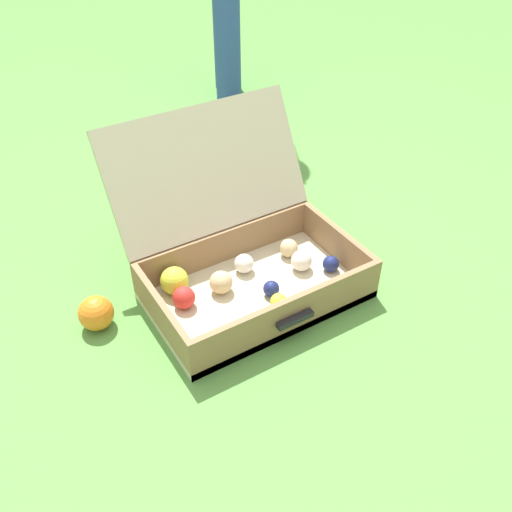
% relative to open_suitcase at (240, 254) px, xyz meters
% --- Properties ---
extents(ground_plane, '(16.00, 16.00, 0.00)m').
position_rel_open_suitcase_xyz_m(ground_plane, '(-0.06, -0.16, -0.11)').
color(ground_plane, '#569342').
extents(open_suitcase, '(0.61, 0.58, 0.46)m').
position_rel_open_suitcase_xyz_m(open_suitcase, '(0.00, 0.00, 0.00)').
color(open_suitcase, beige).
rests_on(open_suitcase, ground).
extents(stray_ball_on_grass, '(0.10, 0.10, 0.10)m').
position_rel_open_suitcase_xyz_m(stray_ball_on_grass, '(-0.43, 0.05, -0.06)').
color(stray_ball_on_grass, orange).
rests_on(stray_ball_on_grass, ground).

